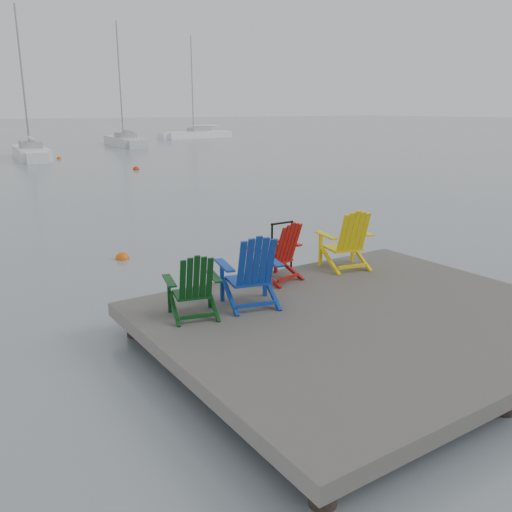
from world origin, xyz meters
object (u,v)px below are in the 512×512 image
chair_yellow (347,239)px  sailboat_far (197,135)px  handrail (282,241)px  chair_blue (251,270)px  chair_red (278,251)px  buoy_c (136,170)px  buoy_d (59,159)px  sailboat_mid (125,142)px  sailboat_near (31,154)px  chair_green (194,285)px  buoy_a (122,259)px

chair_yellow → sailboat_far: sailboat_far is taller
handrail → sailboat_far: sailboat_far is taller
chair_blue → sailboat_far: size_ratio=0.10×
handrail → chair_red: bearing=-131.4°
handrail → chair_blue: bearing=-139.5°
chair_red → buoy_c: 23.33m
handrail → buoy_d: handrail is taller
sailboat_mid → buoy_d: sailboat_mid is taller
chair_blue → sailboat_mid: sailboat_mid is taller
chair_red → chair_blue: bearing=-157.0°
sailboat_near → sailboat_far: 28.57m
sailboat_mid → buoy_c: bearing=-102.6°
chair_blue → sailboat_mid: 45.59m
chair_green → buoy_d: 33.14m
chair_green → sailboat_near: 33.94m
chair_yellow → sailboat_near: (1.29, 32.98, -0.70)m
chair_yellow → buoy_c: bearing=90.9°
chair_blue → buoy_a: size_ratio=3.45×
chair_red → buoy_a: bearing=90.4°
sailboat_near → buoy_c: sailboat_near is taller
handrail → buoy_a: size_ratio=2.79×
chair_red → chair_yellow: size_ratio=0.93×
chair_green → chair_blue: bearing=10.8°
buoy_a → buoy_c: 19.33m
sailboat_far → sailboat_near: bearing=120.4°
chair_yellow → buoy_d: bearing=97.7°
handrail → sailboat_far: bearing=64.0°
chair_green → chair_blue: chair_blue is taller
sailboat_far → buoy_d: (-20.64, -19.05, -0.36)m
chair_blue → buoy_a: (-0.07, 5.37, -1.06)m
handrail → buoy_a: handrail is taller
chair_green → sailboat_mid: 45.82m
handrail → buoy_c: bearing=75.1°
chair_blue → chair_yellow: 2.63m
chair_yellow → buoy_a: (-2.61, 4.69, -1.06)m
sailboat_mid → sailboat_far: 14.50m
buoy_d → chair_green: bearing=-101.0°
buoy_a → chair_yellow: bearing=-60.9°
handrail → sailboat_near: size_ratio=0.09×
buoy_c → chair_green: bearing=-109.6°
sailboat_near → sailboat_mid: bearing=49.2°
sailboat_near → buoy_c: 11.00m
sailboat_mid → sailboat_near: bearing=-130.7°
handrail → chair_green: size_ratio=0.95×
chair_green → chair_yellow: chair_yellow is taller
handrail → buoy_c: size_ratio=2.31×
sailboat_near → buoy_d: size_ratio=30.23×
handrail → buoy_d: 31.57m
handrail → buoy_c: (5.83, 21.97, -1.04)m
chair_blue → buoy_a: bearing=104.8°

